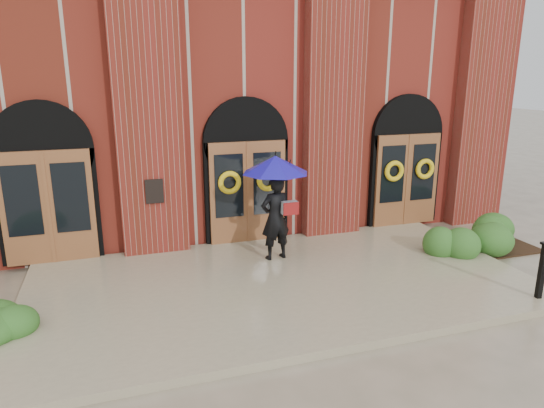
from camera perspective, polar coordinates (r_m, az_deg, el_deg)
name	(u,v)px	position (r m, az deg, el deg)	size (l,w,h in m)	color
ground	(285,290)	(9.92, 1.49, -10.07)	(90.00, 90.00, 0.00)	gray
landing	(282,283)	(10.02, 1.20, -9.33)	(10.00, 5.30, 0.15)	tan
church_building	(201,95)	(17.51, -8.39, 12.62)	(16.20, 12.53, 7.00)	maroon
man_with_umbrella	(276,188)	(10.61, 0.42, 1.93)	(1.69, 1.69, 2.36)	black
metal_post	(542,269)	(10.32, 29.19, -6.72)	(0.17, 0.17, 1.09)	black
hedge_wall_right	(476,236)	(12.86, 22.87, -3.52)	(2.89, 1.15, 0.74)	#2B581F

